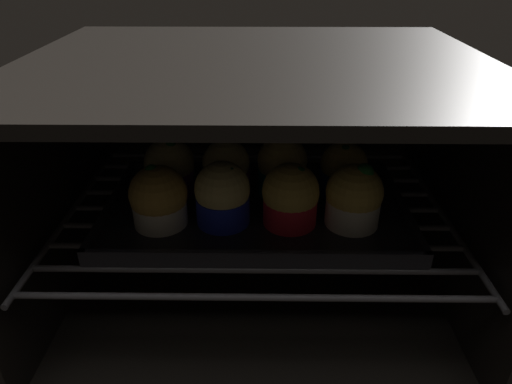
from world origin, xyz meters
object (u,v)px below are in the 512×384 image
object	(u,v)px
baking_tray	(256,209)
muffin_row0_col0	(159,199)
muffin_row0_col1	(223,195)
muffin_row1_col0	(170,168)
muffin_row0_col2	(290,197)
muffin_row1_col2	(282,167)
muffin_row1_col1	(226,169)
muffin_row1_col3	(343,170)
muffin_row0_col3	(354,198)

from	to	relation	value
baking_tray	muffin_row0_col0	world-z (taller)	muffin_row0_col0
muffin_row0_col1	muffin_row1_col0	size ratio (longest dim) A/B	1.02
muffin_row0_col2	muffin_row1_col2	bearing A→B (deg)	95.02
muffin_row1_col2	baking_tray	bearing A→B (deg)	-130.83
muffin_row1_col1	muffin_row1_col2	xyz separation A→B (cm)	(8.22, 0.43, 0.23)
muffin_row0_col1	muffin_row0_col2	distance (cm)	8.86
baking_tray	muffin_row0_col2	size ratio (longest dim) A/B	4.96
muffin_row1_col1	muffin_row1_col3	bearing A→B (deg)	1.13
muffin_row0_col1	muffin_row1_col3	distance (cm)	19.01
muffin_row0_col2	muffin_row1_col0	bearing A→B (deg)	153.75
muffin_row1_col1	muffin_row0_col1	bearing A→B (deg)	-89.22
baking_tray	muffin_row0_col1	bearing A→B (deg)	-136.62
muffin_row0_col1	muffin_row0_col3	distance (cm)	17.08
muffin_row0_col0	muffin_row1_col2	xyz separation A→B (cm)	(16.39, 8.93, 0.45)
muffin_row1_col2	muffin_row1_col3	bearing A→B (deg)	-0.60
muffin_row0_col1	muffin_row1_col1	xyz separation A→B (cm)	(-0.11, 8.03, -0.10)
muffin_row1_col1	muffin_row1_col2	distance (cm)	8.23
muffin_row0_col3	muffin_row1_col1	xyz separation A→B (cm)	(-17.19, 8.23, 0.00)
baking_tray	muffin_row0_col2	xyz separation A→B (cm)	(4.55, -4.19, 4.38)
muffin_row1_col0	muffin_row1_col3	bearing A→B (deg)	-0.07
baking_tray	muffin_row1_col3	bearing A→B (deg)	18.62
muffin_row1_col1	baking_tray	bearing A→B (deg)	-41.81
baking_tray	muffin_row1_col0	size ratio (longest dim) A/B	4.94
muffin_row0_col3	muffin_row1_col2	world-z (taller)	muffin_row0_col3
muffin_row0_col3	muffin_row1_col1	world-z (taller)	muffin_row0_col3
baking_tray	muffin_row1_col3	size ratio (longest dim) A/B	5.26
muffin_row1_col0	muffin_row1_col3	distance (cm)	25.47
baking_tray	muffin_row1_col0	world-z (taller)	muffin_row1_col0
muffin_row0_col3	muffin_row1_col3	bearing A→B (deg)	90.15
muffin_row0_col1	muffin_row1_col2	world-z (taller)	muffin_row1_col2
muffin_row0_col1	muffin_row0_col2	bearing A→B (deg)	-0.73
muffin_row1_col0	muffin_row1_col2	distance (cm)	16.52
baking_tray	muffin_row1_col1	distance (cm)	7.40
muffin_row0_col1	muffin_row0_col3	world-z (taller)	muffin_row0_col3
baking_tray	muffin_row1_col3	xyz separation A→B (cm)	(12.75, 4.29, 4.13)
muffin_row0_col1	muffin_row1_col1	bearing A→B (deg)	90.78
muffin_row1_col1	muffin_row1_col3	size ratio (longest dim) A/B	1.05
muffin_row0_col2	muffin_row1_col2	distance (cm)	8.61
muffin_row0_col2	muffin_row1_col2	size ratio (longest dim) A/B	0.97
baking_tray	muffin_row0_col2	bearing A→B (deg)	-42.66
muffin_row0_col3	muffin_row1_col1	size ratio (longest dim) A/B	1.06
muffin_row1_col0	muffin_row1_col2	bearing A→B (deg)	0.21
baking_tray	muffin_row0_col2	world-z (taller)	muffin_row0_col2
muffin_row0_col0	muffin_row1_col0	xyz separation A→B (cm)	(-0.12, 8.87, 0.10)
muffin_row0_col3	muffin_row0_col1	bearing A→B (deg)	179.34
muffin_row0_col0	muffin_row0_col2	distance (cm)	17.15
baking_tray	muffin_row0_col3	bearing A→B (deg)	-18.50
muffin_row0_col3	muffin_row1_col3	xyz separation A→B (cm)	(-0.02, 8.57, -0.28)
muffin_row0_col3	muffin_row1_col3	world-z (taller)	muffin_row0_col3
muffin_row0_col2	muffin_row0_col3	world-z (taller)	muffin_row0_col3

